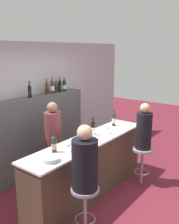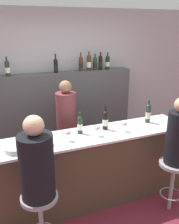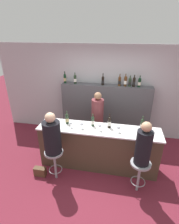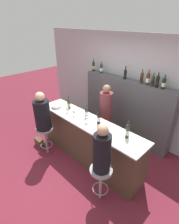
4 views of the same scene
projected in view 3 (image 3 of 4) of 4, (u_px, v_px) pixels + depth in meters
The scene contains 27 objects.
ground_plane at pixel (96, 173), 3.92m from camera, with size 16.00×16.00×0.00m, color maroon.
wall_back at pixel (107, 92), 4.99m from camera, with size 6.40×0.05×2.60m.
bar_counter at pixel (98, 148), 3.94m from camera, with size 2.64×0.56×1.00m.
back_bar_cabinet at pixel (105, 112), 5.01m from camera, with size 2.47×0.28×1.57m.
wine_bottle_counter_0 at pixel (67, 118), 3.88m from camera, with size 0.08×0.08×0.30m.
wine_bottle_counter_1 at pixel (93, 121), 3.78m from camera, with size 0.07×0.07×0.29m.
wine_bottle_counter_2 at pixel (109, 122), 3.71m from camera, with size 0.08×0.08×0.33m.
wine_bottle_counter_3 at pixel (142, 125), 3.59m from camera, with size 0.07×0.07×0.33m.
wine_bottle_backbar_0 at pixel (65, 78), 4.83m from camera, with size 0.07×0.07×0.32m.
wine_bottle_backbar_1 at pixel (75, 79), 4.78m from camera, with size 0.07×0.07×0.30m.
wine_bottle_backbar_2 at pixel (103, 81), 4.65m from camera, with size 0.07×0.07×0.31m.
wine_bottle_backbar_3 at pixel (120, 81), 4.57m from camera, with size 0.07×0.07×0.32m.
wine_bottle_backbar_4 at pixel (125, 81), 4.54m from camera, with size 0.08×0.08×0.33m.
wine_bottle_backbar_5 at pixel (130, 82), 4.53m from camera, with size 0.07×0.07×0.28m.
wine_bottle_backbar_6 at pixel (134, 82), 4.50m from camera, with size 0.07×0.07×0.31m.
wine_bottle_backbar_7 at pixel (139, 82), 4.48m from camera, with size 0.08×0.08×0.30m.
wine_glass_0 at pixel (71, 123), 3.73m from camera, with size 0.07×0.07×0.14m.
wine_glass_1 at pixel (82, 124), 3.68m from camera, with size 0.07×0.07×0.14m.
wine_glass_2 at pixel (100, 126), 3.61m from camera, with size 0.07×0.07×0.15m.
wine_glass_3 at pixel (118, 128), 3.55m from camera, with size 0.07×0.07×0.14m.
metal_bowl at pixel (54, 125), 3.80m from camera, with size 0.24×0.24×0.06m.
bar_stool_left at pixel (54, 157), 3.56m from camera, with size 0.38×0.38×0.70m.
guest_seated_left at pixel (52, 136), 3.34m from camera, with size 0.34×0.34×0.86m.
bar_stool_right at pixel (140, 169), 3.27m from camera, with size 0.38×0.38×0.70m.
guest_seated_right at pixel (144, 146), 3.04m from camera, with size 0.28×0.28×0.84m.
bartender at pixel (97, 123), 4.50m from camera, with size 0.30×0.30×1.56m.
handbag at pixel (40, 171), 3.81m from camera, with size 0.26×0.12×0.20m.
Camera 3 is at (0.43, -2.94, 2.90)m, focal length 28.00 mm.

